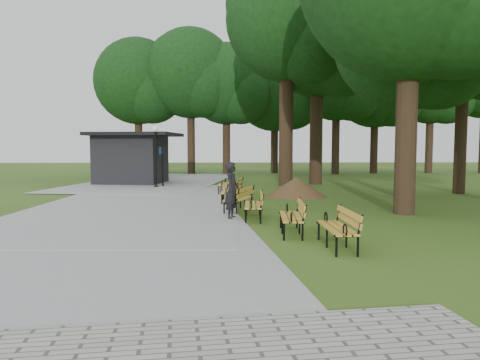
{
  "coord_description": "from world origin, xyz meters",
  "views": [
    {
      "loc": [
        -0.69,
        -14.36,
        2.23
      ],
      "look_at": [
        -0.05,
        0.71,
        1.1
      ],
      "focal_mm": 32.76,
      "sensor_mm": 36.0,
      "label": 1
    }
  ],
  "objects_px": {
    "person": "(232,191)",
    "bench_3": "(239,199)",
    "bench_0": "(337,228)",
    "bench_4": "(228,192)",
    "bench_2": "(253,205)",
    "bench_6": "(225,184)",
    "lawn_tree_1": "(407,38)",
    "lawn_tree_2": "(287,21)",
    "kiosk": "(131,158)",
    "lawn_tree_4": "(317,35)",
    "bench_1": "(291,217)",
    "lawn_tree_5": "(464,36)",
    "bench_5": "(234,188)",
    "lamp_post": "(155,144)",
    "dirt_mound": "(296,187)"
  },
  "relations": [
    {
      "from": "bench_5",
      "to": "bench_1",
      "type": "bearing_deg",
      "value": 18.64
    },
    {
      "from": "person",
      "to": "lamp_post",
      "type": "relative_size",
      "value": 0.52
    },
    {
      "from": "lawn_tree_4",
      "to": "bench_1",
      "type": "bearing_deg",
      "value": -104.5
    },
    {
      "from": "kiosk",
      "to": "lawn_tree_4",
      "type": "height_order",
      "value": "lawn_tree_4"
    },
    {
      "from": "bench_5",
      "to": "bench_0",
      "type": "bearing_deg",
      "value": 21.66
    },
    {
      "from": "bench_0",
      "to": "bench_5",
      "type": "relative_size",
      "value": 1.0
    },
    {
      "from": "bench_1",
      "to": "bench_4",
      "type": "height_order",
      "value": "same"
    },
    {
      "from": "bench_4",
      "to": "bench_5",
      "type": "bearing_deg",
      "value": 173.56
    },
    {
      "from": "bench_4",
      "to": "bench_2",
      "type": "bearing_deg",
      "value": 12.59
    },
    {
      "from": "kiosk",
      "to": "bench_5",
      "type": "relative_size",
      "value": 2.61
    },
    {
      "from": "person",
      "to": "bench_3",
      "type": "height_order",
      "value": "person"
    },
    {
      "from": "bench_1",
      "to": "bench_3",
      "type": "bearing_deg",
      "value": -158.23
    },
    {
      "from": "bench_1",
      "to": "lawn_tree_2",
      "type": "bearing_deg",
      "value": 177.36
    },
    {
      "from": "bench_0",
      "to": "bench_4",
      "type": "relative_size",
      "value": 1.0
    },
    {
      "from": "bench_1",
      "to": "lawn_tree_5",
      "type": "distance_m",
      "value": 15.28
    },
    {
      "from": "kiosk",
      "to": "lawn_tree_5",
      "type": "bearing_deg",
      "value": -12.34
    },
    {
      "from": "lawn_tree_1",
      "to": "lawn_tree_4",
      "type": "xyz_separation_m",
      "value": [
        -2.38,
        7.12,
        1.86
      ]
    },
    {
      "from": "lamp_post",
      "to": "bench_0",
      "type": "bearing_deg",
      "value": -67.38
    },
    {
      "from": "bench_1",
      "to": "person",
      "type": "bearing_deg",
      "value": -143.52
    },
    {
      "from": "bench_0",
      "to": "bench_1",
      "type": "distance_m",
      "value": 1.76
    },
    {
      "from": "bench_4",
      "to": "lawn_tree_5",
      "type": "relative_size",
      "value": 0.18
    },
    {
      "from": "kiosk",
      "to": "bench_2",
      "type": "distance_m",
      "value": 15.19
    },
    {
      "from": "bench_0",
      "to": "bench_3",
      "type": "distance_m",
      "value": 5.92
    },
    {
      "from": "bench_0",
      "to": "lawn_tree_2",
      "type": "relative_size",
      "value": 0.15
    },
    {
      "from": "bench_3",
      "to": "dirt_mound",
      "type": "bearing_deg",
      "value": 169.8
    },
    {
      "from": "bench_5",
      "to": "bench_6",
      "type": "relative_size",
      "value": 1.0
    },
    {
      "from": "lamp_post",
      "to": "bench_1",
      "type": "distance_m",
      "value": 14.45
    },
    {
      "from": "lawn_tree_2",
      "to": "lawn_tree_4",
      "type": "xyz_separation_m",
      "value": [
        1.98,
        1.06,
        -0.48
      ]
    },
    {
      "from": "dirt_mound",
      "to": "lawn_tree_1",
      "type": "height_order",
      "value": "lawn_tree_1"
    },
    {
      "from": "lamp_post",
      "to": "lawn_tree_1",
      "type": "xyz_separation_m",
      "value": [
        11.7,
        -5.25,
        4.55
      ]
    },
    {
      "from": "bench_1",
      "to": "bench_0",
      "type": "bearing_deg",
      "value": 31.01
    },
    {
      "from": "bench_0",
      "to": "bench_3",
      "type": "xyz_separation_m",
      "value": [
        -1.96,
        5.58,
        0.0
      ]
    },
    {
      "from": "dirt_mound",
      "to": "bench_4",
      "type": "xyz_separation_m",
      "value": [
        -3.1,
        -1.91,
        -0.01
      ]
    },
    {
      "from": "person",
      "to": "lawn_tree_1",
      "type": "height_order",
      "value": "lawn_tree_1"
    },
    {
      "from": "kiosk",
      "to": "lawn_tree_5",
      "type": "relative_size",
      "value": 0.47
    },
    {
      "from": "kiosk",
      "to": "bench_1",
      "type": "distance_m",
      "value": 17.66
    },
    {
      "from": "lamp_post",
      "to": "bench_5",
      "type": "bearing_deg",
      "value": -49.96
    },
    {
      "from": "kiosk",
      "to": "bench_6",
      "type": "bearing_deg",
      "value": -37.66
    },
    {
      "from": "dirt_mound",
      "to": "bench_6",
      "type": "distance_m",
      "value": 3.62
    },
    {
      "from": "bench_4",
      "to": "lawn_tree_4",
      "type": "xyz_separation_m",
      "value": [
        5.42,
        8.6,
        8.4
      ]
    },
    {
      "from": "bench_0",
      "to": "bench_4",
      "type": "height_order",
      "value": "same"
    },
    {
      "from": "lawn_tree_2",
      "to": "lawn_tree_5",
      "type": "bearing_deg",
      "value": -30.32
    },
    {
      "from": "lamp_post",
      "to": "lawn_tree_4",
      "type": "distance_m",
      "value": 11.46
    },
    {
      "from": "dirt_mound",
      "to": "lawn_tree_1",
      "type": "bearing_deg",
      "value": -5.12
    },
    {
      "from": "kiosk",
      "to": "lawn_tree_2",
      "type": "height_order",
      "value": "lawn_tree_2"
    },
    {
      "from": "bench_2",
      "to": "bench_6",
      "type": "height_order",
      "value": "same"
    },
    {
      "from": "bench_6",
      "to": "lawn_tree_1",
      "type": "distance_m",
      "value": 10.48
    },
    {
      "from": "person",
      "to": "lawn_tree_2",
      "type": "xyz_separation_m",
      "value": [
        3.39,
        11.65,
        8.43
      ]
    },
    {
      "from": "bench_3",
      "to": "lawn_tree_1",
      "type": "xyz_separation_m",
      "value": [
        7.48,
        4.0,
        6.54
      ]
    },
    {
      "from": "lawn_tree_5",
      "to": "bench_5",
      "type": "bearing_deg",
      "value": -173.46
    }
  ]
}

